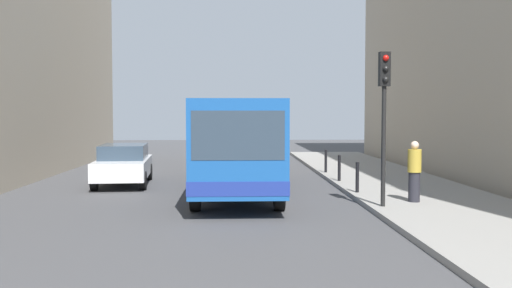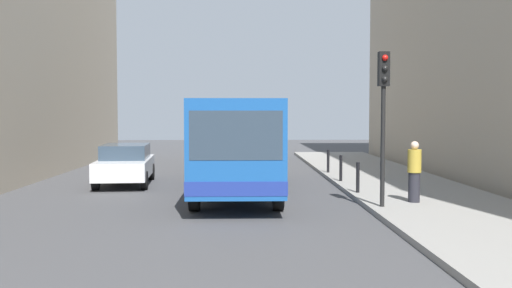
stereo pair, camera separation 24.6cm
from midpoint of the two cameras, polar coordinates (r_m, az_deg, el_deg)
ground_plane at (r=16.88m, az=-0.35°, el=-5.92°), size 80.00×80.00×0.00m
sidewalk at (r=17.82m, az=17.37°, el=-5.34°), size 4.40×40.00×0.15m
bus at (r=19.51m, az=-1.54°, el=0.39°), size 2.57×11.03×3.00m
car_beside_bus at (r=21.79m, az=-12.46°, el=-1.88°), size 2.13×4.52×1.48m
car_behind_bus at (r=31.24m, az=-1.35°, el=-0.33°), size 2.13×4.52×1.48m
traffic_light at (r=15.63m, az=12.93°, el=4.34°), size 0.28×0.33×4.10m
bollard_near at (r=18.38m, az=10.41°, el=-3.27°), size 0.11×0.11×0.95m
bollard_mid at (r=21.37m, az=8.71°, el=-2.37°), size 0.11×0.11×0.95m
bollard_far at (r=24.38m, az=7.43°, el=-1.69°), size 0.11×0.11×0.95m
pedestrian_near_signal at (r=16.73m, az=15.78°, el=-2.66°), size 0.38×0.38×1.71m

